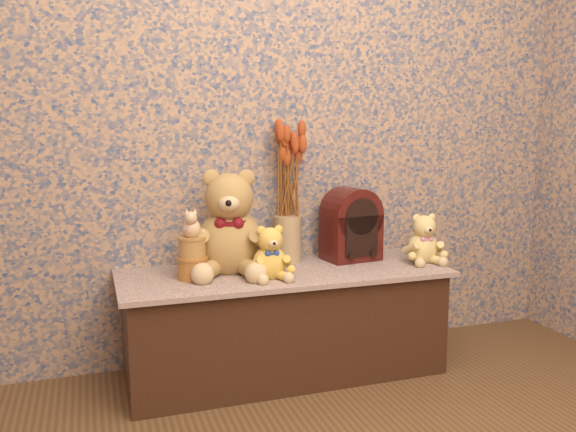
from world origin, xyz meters
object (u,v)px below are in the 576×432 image
object	(u,v)px
teddy_small	(423,236)
cathedral_radio	(351,224)
ceramic_vase	(288,239)
teddy_large	(229,217)
biscuit_tin_lower	(193,268)
cat_figurine	(191,222)
teddy_medium	(270,250)

from	to	relation	value
teddy_small	cathedral_radio	size ratio (longest dim) A/B	0.71
ceramic_vase	teddy_large	bearing A→B (deg)	-161.20
teddy_small	cathedral_radio	distance (m)	0.32
biscuit_tin_lower	cat_figurine	bearing A→B (deg)	0.00
ceramic_vase	teddy_medium	bearing A→B (deg)	-122.59
teddy_medium	cat_figurine	world-z (taller)	cat_figurine
teddy_small	biscuit_tin_lower	xyz separation A→B (m)	(-1.03, 0.03, -0.07)
teddy_medium	teddy_small	bearing A→B (deg)	5.63
biscuit_tin_lower	cat_figurine	distance (m)	0.19
teddy_large	teddy_medium	size ratio (longest dim) A/B	2.00
teddy_large	cathedral_radio	distance (m)	0.58
teddy_small	ceramic_vase	size ratio (longest dim) A/B	1.14
teddy_medium	cathedral_radio	size ratio (longest dim) A/B	0.69
teddy_large	cat_figurine	world-z (taller)	teddy_large
teddy_large	biscuit_tin_lower	xyz separation A→B (m)	(-0.17, -0.08, -0.19)
teddy_small	cat_figurine	world-z (taller)	cat_figurine
teddy_large	teddy_medium	distance (m)	0.23
teddy_medium	cathedral_radio	world-z (taller)	cathedral_radio
teddy_medium	cat_figurine	distance (m)	0.33
teddy_large	ceramic_vase	bearing A→B (deg)	32.94
cathedral_radio	teddy_small	bearing A→B (deg)	-35.10
teddy_small	cat_figurine	distance (m)	1.03
ceramic_vase	cat_figurine	distance (m)	0.51
teddy_large	biscuit_tin_lower	bearing A→B (deg)	-141.17
cathedral_radio	cat_figurine	distance (m)	0.75
teddy_large	teddy_small	world-z (taller)	teddy_large
teddy_large	cathedral_radio	xyz separation A→B (m)	(0.57, 0.04, -0.06)
cat_figurine	teddy_large	bearing A→B (deg)	37.10
teddy_large	cathedral_radio	bearing A→B (deg)	17.94
ceramic_vase	cathedral_radio	bearing A→B (deg)	-12.10
cathedral_radio	ceramic_vase	xyz separation A→B (m)	(-0.28, 0.06, -0.06)
cathedral_radio	biscuit_tin_lower	size ratio (longest dim) A/B	2.76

